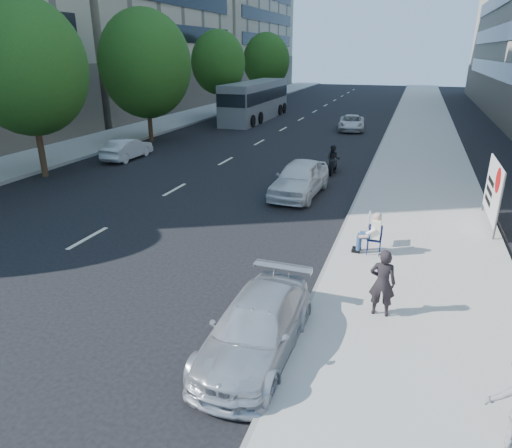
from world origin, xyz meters
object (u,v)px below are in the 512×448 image
at_px(white_sedan_near, 300,178).
at_px(white_sedan_far, 351,123).
at_px(pedestrian_woman, 382,283).
at_px(protest_banner, 493,189).
at_px(motorcycle, 333,161).
at_px(bus, 256,101).
at_px(white_sedan_mid, 127,149).
at_px(parked_sedan, 256,328).
at_px(seated_protester, 371,230).

bearing_deg(white_sedan_near, white_sedan_far, 94.08).
relative_size(pedestrian_woman, protest_banner, 0.53).
xyz_separation_m(protest_banner, white_sedan_near, (-7.18, 1.67, -0.65)).
relative_size(white_sedan_near, motorcycle, 2.14).
bearing_deg(white_sedan_near, bus, 116.71).
xyz_separation_m(white_sedan_mid, motorcycle, (11.76, 0.61, 0.04)).
height_order(protest_banner, motorcycle, protest_banner).
xyz_separation_m(parked_sedan, white_sedan_mid, (-12.86, 14.71, 0.00)).
relative_size(white_sedan_near, bus, 0.36).
bearing_deg(parked_sedan, motorcycle, 94.80).
bearing_deg(bus, white_sedan_mid, -95.52).
distance_m(pedestrian_woman, white_sedan_near, 9.84).
height_order(seated_protester, parked_sedan, seated_protester).
distance_m(seated_protester, pedestrian_woman, 3.47).
bearing_deg(white_sedan_far, white_sedan_near, -95.60).
xyz_separation_m(parked_sedan, motorcycle, (-1.10, 15.31, 0.05)).
height_order(pedestrian_woman, white_sedan_mid, pedestrian_woman).
height_order(seated_protester, pedestrian_woman, pedestrian_woman).
xyz_separation_m(white_sedan_near, white_sedan_mid, (-11.06, 3.67, -0.16)).
height_order(parked_sedan, motorcycle, motorcycle).
bearing_deg(motorcycle, pedestrian_woman, -80.54).
height_order(parked_sedan, white_sedan_near, white_sedan_near).
height_order(seated_protester, motorcycle, seated_protester).
relative_size(parked_sedan, bus, 0.34).
bearing_deg(protest_banner, bus, 125.55).
xyz_separation_m(motorcycle, bus, (-10.06, 17.21, 1.00)).
bearing_deg(motorcycle, white_sedan_near, -104.22).
height_order(seated_protester, white_sedan_near, white_sedan_near).
relative_size(pedestrian_woman, motorcycle, 0.79).
relative_size(seated_protester, protest_banner, 0.43).
bearing_deg(parked_sedan, white_sedan_mid, 131.84).
distance_m(parked_sedan, white_sedan_mid, 19.53).
relative_size(seated_protester, motorcycle, 0.64).
distance_m(pedestrian_woman, white_sedan_mid, 19.72).
bearing_deg(bus, white_sedan_near, -66.54).
xyz_separation_m(protest_banner, parked_sedan, (-5.38, -9.37, -0.81)).
xyz_separation_m(parked_sedan, white_sedan_near, (-1.80, 11.03, 0.16)).
distance_m(seated_protester, protest_banner, 5.34).
bearing_deg(white_sedan_near, pedestrian_woman, -62.23).
bearing_deg(white_sedan_far, white_sedan_mid, -133.24).
bearing_deg(pedestrian_woman, white_sedan_near, -65.47).
bearing_deg(bus, motorcycle, -59.78).
bearing_deg(bus, pedestrian_woman, -66.23).
bearing_deg(pedestrian_woman, motorcycle, -75.66).
height_order(protest_banner, bus, bus).
bearing_deg(white_sedan_mid, white_sedan_far, -127.07).
height_order(parked_sedan, white_sedan_far, parked_sedan).
xyz_separation_m(seated_protester, white_sedan_mid, (-14.59, 9.20, -0.28)).
distance_m(motorcycle, bus, 19.96).
distance_m(protest_banner, motorcycle, 8.83).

